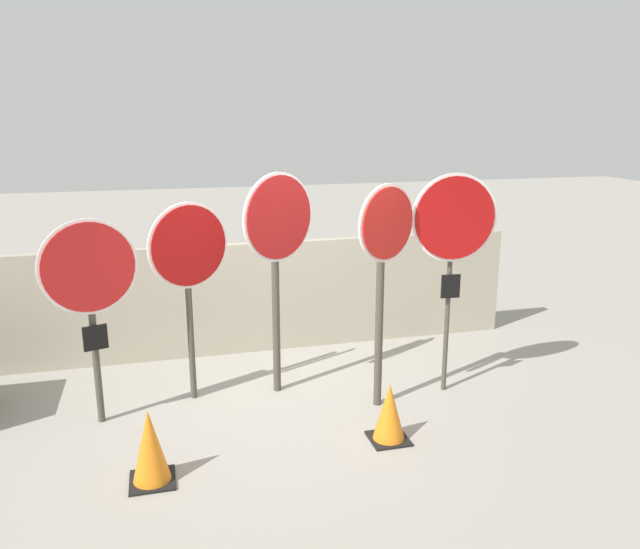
% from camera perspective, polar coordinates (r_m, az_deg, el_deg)
% --- Properties ---
extents(ground_plane, '(40.00, 40.00, 0.00)m').
position_cam_1_polar(ground_plane, '(6.78, -3.30, -11.39)').
color(ground_plane, gray).
extents(fence_back, '(6.67, 0.12, 1.41)m').
position_cam_1_polar(fence_back, '(7.92, -5.58, -2.09)').
color(fence_back, '#A89E89').
rests_on(fence_back, ground).
extents(stop_sign_0, '(0.87, 0.31, 2.04)m').
position_cam_1_polar(stop_sign_0, '(6.16, -20.30, -0.57)').
color(stop_sign_0, '#474238').
rests_on(stop_sign_0, ground).
extents(stop_sign_1, '(0.81, 0.40, 2.12)m').
position_cam_1_polar(stop_sign_1, '(6.42, -11.89, 1.41)').
color(stop_sign_1, '#474238').
rests_on(stop_sign_1, ground).
extents(stop_sign_2, '(0.80, 0.49, 2.39)m').
position_cam_1_polar(stop_sign_2, '(6.44, -3.87, 3.33)').
color(stop_sign_2, '#474238').
rests_on(stop_sign_2, ground).
extents(stop_sign_3, '(0.69, 0.38, 2.31)m').
position_cam_1_polar(stop_sign_3, '(6.14, 5.91, 1.99)').
color(stop_sign_3, '#474238').
rests_on(stop_sign_3, ground).
extents(stop_sign_4, '(0.92, 0.14, 2.38)m').
position_cam_1_polar(stop_sign_4, '(6.56, 12.12, 3.97)').
color(stop_sign_4, '#474238').
rests_on(stop_sign_4, ground).
extents(traffic_cone_0, '(0.37, 0.37, 0.65)m').
position_cam_1_polar(traffic_cone_0, '(5.46, -15.28, -14.95)').
color(traffic_cone_0, black).
rests_on(traffic_cone_0, ground).
extents(traffic_cone_1, '(0.36, 0.36, 0.57)m').
position_cam_1_polar(traffic_cone_1, '(5.93, 6.35, -12.42)').
color(traffic_cone_1, black).
rests_on(traffic_cone_1, ground).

